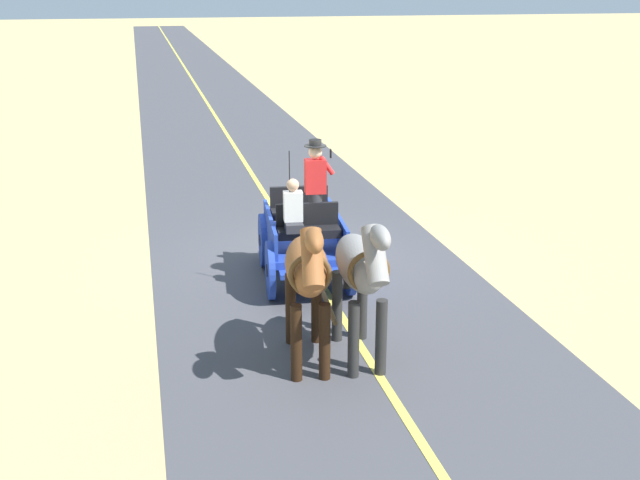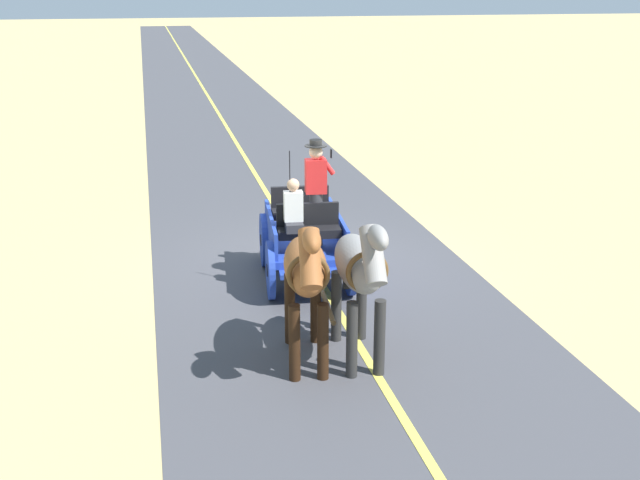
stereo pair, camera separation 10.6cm
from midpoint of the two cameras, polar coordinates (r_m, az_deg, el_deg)
The scene contains 6 objects.
ground_plane at distance 14.13m, azimuth -1.12°, elevation -1.70°, with size 200.00×200.00×0.00m, color tan.
road_surface at distance 14.13m, azimuth -1.12°, elevation -1.69°, with size 5.61×160.00×0.01m, color #424247.
road_centre_stripe at distance 14.13m, azimuth -1.12°, elevation -1.67°, with size 0.12×160.00×0.00m, color #DBCC4C.
horse_drawn_carriage at distance 13.04m, azimuth -1.37°, elevation 0.34°, with size 1.60×4.52×2.50m.
horse_near_side at distance 10.11m, azimuth 2.74°, elevation -2.15°, with size 0.65×2.13×2.21m.
horse_off_side at distance 10.00m, azimuth -1.25°, elevation -2.37°, with size 0.75×2.15×2.21m.
Camera 1 is at (2.80, 12.95, 4.90)m, focal length 43.32 mm.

